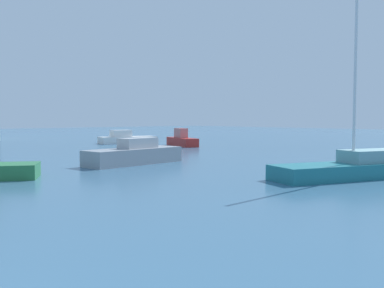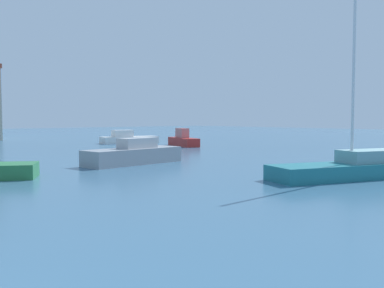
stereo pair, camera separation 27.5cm
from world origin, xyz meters
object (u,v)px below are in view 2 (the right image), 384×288
object	(u,v)px
sailboat_teal_center_channel	(355,167)
motorboat_white_distant_north	(128,139)
motorboat_red_behind_lamppost	(183,140)
motorboat_grey_distant_east	(134,154)

from	to	relation	value
sailboat_teal_center_channel	motorboat_white_distant_north	world-z (taller)	sailboat_teal_center_channel
motorboat_red_behind_lamppost	motorboat_grey_distant_east	bearing A→B (deg)	-139.92
sailboat_teal_center_channel	motorboat_grey_distant_east	distance (m)	11.51
sailboat_teal_center_channel	motorboat_white_distant_north	bearing A→B (deg)	77.05
sailboat_teal_center_channel	motorboat_red_behind_lamppost	distance (m)	22.14
motorboat_white_distant_north	motorboat_grey_distant_east	world-z (taller)	motorboat_grey_distant_east
motorboat_white_distant_north	motorboat_red_behind_lamppost	distance (m)	6.98
motorboat_red_behind_lamppost	motorboat_white_distant_north	bearing A→B (deg)	102.21
sailboat_teal_center_channel	motorboat_white_distant_north	size ratio (longest dim) A/B	1.38
motorboat_white_distant_north	motorboat_red_behind_lamppost	xyz separation A→B (m)	(1.48, -6.82, 0.07)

